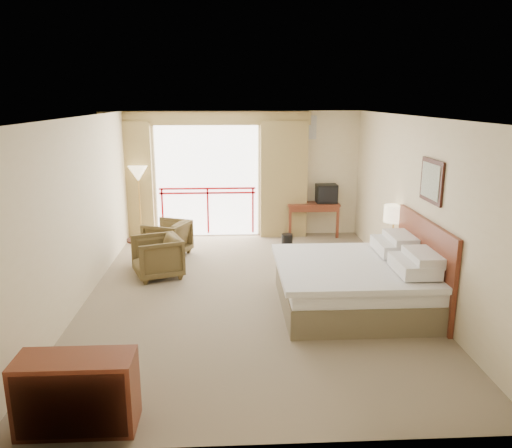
{
  "coord_description": "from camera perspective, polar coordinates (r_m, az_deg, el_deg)",
  "views": [
    {
      "loc": [
        -0.3,
        -7.27,
        2.96
      ],
      "look_at": [
        0.1,
        0.4,
        1.02
      ],
      "focal_mm": 35.0,
      "sensor_mm": 36.0,
      "label": 1
    }
  ],
  "objects": [
    {
      "name": "floor",
      "position": [
        7.86,
        -0.57,
        -7.93
      ],
      "size": [
        7.0,
        7.0,
        0.0
      ],
      "primitive_type": "plane",
      "color": "#82735A",
      "rests_on": "ground"
    },
    {
      "name": "ceiling",
      "position": [
        7.28,
        -0.63,
        12.15
      ],
      "size": [
        7.0,
        7.0,
        0.0
      ],
      "primitive_type": "plane",
      "rotation": [
        3.14,
        0.0,
        0.0
      ],
      "color": "white",
      "rests_on": "wall_back"
    },
    {
      "name": "wall_back",
      "position": [
        10.89,
        -1.38,
        5.71
      ],
      "size": [
        5.0,
        0.0,
        5.0
      ],
      "primitive_type": "plane",
      "rotation": [
        1.57,
        0.0,
        0.0
      ],
      "color": "beige",
      "rests_on": "ground"
    },
    {
      "name": "wall_front",
      "position": [
        4.11,
        1.49,
        -8.89
      ],
      "size": [
        5.0,
        0.0,
        5.0
      ],
      "primitive_type": "plane",
      "rotation": [
        -1.57,
        0.0,
        0.0
      ],
      "color": "beige",
      "rests_on": "ground"
    },
    {
      "name": "wall_left",
      "position": [
        7.76,
        -19.37,
        1.42
      ],
      "size": [
        0.0,
        7.0,
        7.0
      ],
      "primitive_type": "plane",
      "rotation": [
        1.57,
        0.0,
        1.57
      ],
      "color": "beige",
      "rests_on": "ground"
    },
    {
      "name": "wall_right",
      "position": [
        7.96,
        17.71,
        1.85
      ],
      "size": [
        0.0,
        7.0,
        7.0
      ],
      "primitive_type": "plane",
      "rotation": [
        1.57,
        0.0,
        -1.57
      ],
      "color": "beige",
      "rests_on": "ground"
    },
    {
      "name": "balcony_door",
      "position": [
        10.9,
        -5.59,
        4.86
      ],
      "size": [
        2.4,
        0.0,
        2.4
      ],
      "primitive_type": "plane",
      "rotation": [
        1.57,
        0.0,
        0.0
      ],
      "color": "white",
      "rests_on": "wall_back"
    },
    {
      "name": "balcony_railing",
      "position": [
        10.95,
        -5.55,
        2.84
      ],
      "size": [
        2.09,
        0.03,
        1.02
      ],
      "color": "red",
      "rests_on": "wall_back"
    },
    {
      "name": "curtain_left",
      "position": [
        10.97,
        -14.3,
        4.8
      ],
      "size": [
        1.0,
        0.26,
        2.5
      ],
      "primitive_type": "cube",
      "color": "olive",
      "rests_on": "wall_back"
    },
    {
      "name": "curtain_right",
      "position": [
        10.82,
        3.17,
        5.1
      ],
      "size": [
        1.0,
        0.26,
        2.5
      ],
      "primitive_type": "cube",
      "color": "olive",
      "rests_on": "wall_back"
    },
    {
      "name": "valance",
      "position": [
        10.67,
        -5.79,
        11.94
      ],
      "size": [
        4.4,
        0.22,
        0.28
      ],
      "primitive_type": "cube",
      "color": "olive",
      "rests_on": "wall_back"
    },
    {
      "name": "hvac_vent",
      "position": [
        10.88,
        5.58,
        10.93
      ],
      "size": [
        0.5,
        0.04,
        0.5
      ],
      "primitive_type": "cube",
      "color": "silver",
      "rests_on": "wall_back"
    },
    {
      "name": "bed",
      "position": [
        7.38,
        11.4,
        -6.6
      ],
      "size": [
        2.13,
        2.06,
        0.97
      ],
      "color": "brown",
      "rests_on": "floor"
    },
    {
      "name": "headboard",
      "position": [
        7.58,
        18.59,
        -4.31
      ],
      "size": [
        0.06,
        2.1,
        1.3
      ],
      "primitive_type": "cube",
      "color": "#602516",
      "rests_on": "wall_right"
    },
    {
      "name": "framed_art",
      "position": [
        7.31,
        19.42,
        4.66
      ],
      "size": [
        0.04,
        0.72,
        0.6
      ],
      "color": "black",
      "rests_on": "wall_right"
    },
    {
      "name": "nightstand",
      "position": [
        8.78,
        15.27,
        -3.91
      ],
      "size": [
        0.46,
        0.54,
        0.61
      ],
      "primitive_type": "cube",
      "rotation": [
        0.0,
        0.0,
        0.06
      ],
      "color": "#602516",
      "rests_on": "floor"
    },
    {
      "name": "table_lamp",
      "position": [
        8.63,
        15.5,
        1.07
      ],
      "size": [
        0.34,
        0.34,
        0.6
      ],
      "rotation": [
        0.0,
        0.0,
        0.03
      ],
      "color": "tan",
      "rests_on": "nightstand"
    },
    {
      "name": "phone",
      "position": [
        8.53,
        15.4,
        -2.05
      ],
      "size": [
        0.18,
        0.16,
        0.07
      ],
      "primitive_type": "cube",
      "rotation": [
        0.0,
        0.0,
        0.21
      ],
      "color": "black",
      "rests_on": "nightstand"
    },
    {
      "name": "desk",
      "position": [
        11.06,
        6.42,
        1.67
      ],
      "size": [
        1.13,
        0.55,
        0.74
      ],
      "rotation": [
        0.0,
        0.0,
        0.04
      ],
      "color": "#602516",
      "rests_on": "floor"
    },
    {
      "name": "tv",
      "position": [
        10.99,
        8.06,
        3.46
      ],
      "size": [
        0.45,
        0.36,
        0.41
      ],
      "rotation": [
        0.0,
        0.0,
        0.35
      ],
      "color": "black",
      "rests_on": "desk"
    },
    {
      "name": "coffee_maker",
      "position": [
        10.91,
        4.68,
        3.08
      ],
      "size": [
        0.15,
        0.15,
        0.26
      ],
      "primitive_type": "cylinder",
      "rotation": [
        0.0,
        0.0,
        0.37
      ],
      "color": "black",
      "rests_on": "desk"
    },
    {
      "name": "cup",
      "position": [
        10.89,
        5.49,
        2.64
      ],
      "size": [
        0.09,
        0.09,
        0.11
      ],
      "primitive_type": "cylinder",
      "rotation": [
        0.0,
        0.0,
        0.17
      ],
      "color": "white",
      "rests_on": "desk"
    },
    {
      "name": "wastebasket",
      "position": [
        10.16,
        3.57,
        -1.93
      ],
      "size": [
        0.28,
        0.28,
        0.28
      ],
      "primitive_type": "cylinder",
      "rotation": [
        0.0,
        0.0,
        0.29
      ],
      "color": "black",
      "rests_on": "floor"
    },
    {
      "name": "armchair_far",
      "position": [
        9.83,
        -10.0,
        -3.54
      ],
      "size": [
        0.98,
        0.97,
        0.68
      ],
      "primitive_type": "imported",
      "rotation": [
        0.0,
        0.0,
        -1.98
      ],
      "color": "#4A3B1E",
      "rests_on": "floor"
    },
    {
      "name": "armchair_near",
      "position": [
        8.73,
        -11.11,
        -5.9
      ],
      "size": [
        0.99,
        0.98,
        0.7
      ],
      "primitive_type": "imported",
      "rotation": [
        0.0,
        0.0,
        -1.21
      ],
      "color": "#4A3B1E",
      "rests_on": "floor"
    },
    {
      "name": "side_table",
      "position": [
        9.15,
        -13.02,
        -2.68
      ],
      "size": [
        0.48,
        0.48,
        0.52
      ],
      "rotation": [
        0.0,
        0.0,
        0.27
      ],
      "color": "black",
      "rests_on": "floor"
    },
    {
      "name": "book",
      "position": [
        9.1,
        -13.08,
        -1.66
      ],
      "size": [
        0.24,
        0.28,
        0.02
      ],
      "primitive_type": "imported",
      "rotation": [
        0.0,
        0.0,
        0.29
      ],
      "color": "white",
      "rests_on": "side_table"
    },
    {
      "name": "floor_lamp",
      "position": [
        10.71,
        -13.32,
        5.29
      ],
      "size": [
        0.41,
        0.41,
        1.59
      ],
      "rotation": [
        0.0,
        0.0,
        0.3
      ],
      "color": "tan",
      "rests_on": "floor"
    },
    {
      "name": "dresser",
      "position": [
        5.06,
        -19.79,
        -17.73
      ],
      "size": [
        1.06,
        0.45,
        0.71
      ],
      "rotation": [
        0.0,
        0.0,
        -0.04
      ],
      "color": "#602516",
      "rests_on": "floor"
    }
  ]
}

